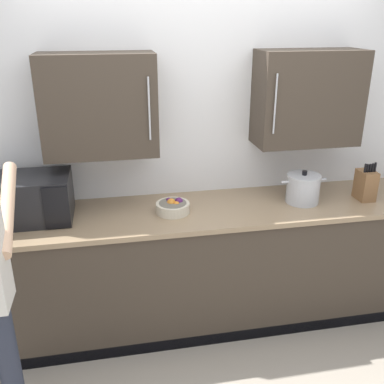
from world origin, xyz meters
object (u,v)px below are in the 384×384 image
object	(u,v)px
stock_pot	(303,188)
fruit_bowl	(173,207)
knife_block	(366,185)
microwave_oven	(22,200)

from	to	relation	value
stock_pot	fruit_bowl	xyz separation A→B (m)	(-0.94, -0.01, -0.06)
stock_pot	knife_block	size ratio (longest dim) A/B	1.17
microwave_oven	fruit_bowl	size ratio (longest dim) A/B	3.38
stock_pot	fruit_bowl	distance (m)	0.94
knife_block	fruit_bowl	xyz separation A→B (m)	(-1.41, 0.03, -0.07)
microwave_oven	fruit_bowl	xyz separation A→B (m)	(0.97, -0.06, -0.11)
microwave_oven	stock_pot	bearing A→B (deg)	-1.59
knife_block	microwave_oven	bearing A→B (deg)	177.84
stock_pot	microwave_oven	bearing A→B (deg)	178.41
fruit_bowl	microwave_oven	bearing A→B (deg)	176.57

